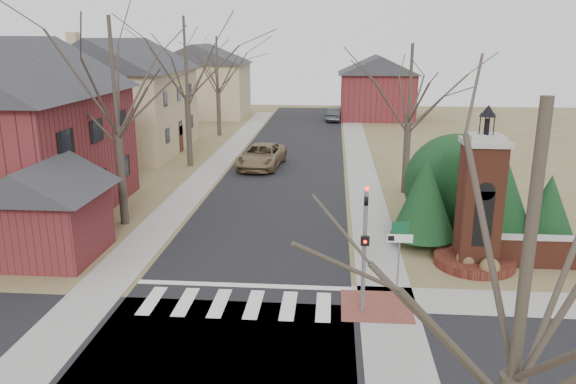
# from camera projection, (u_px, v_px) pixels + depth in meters

# --- Properties ---
(ground) EXTENTS (120.00, 120.00, 0.00)m
(ground) POSITION_uv_depth(u_px,v_px,m) (233.00, 315.00, 18.63)
(ground) COLOR brown
(ground) RESTS_ON ground
(main_street) EXTENTS (8.00, 70.00, 0.01)m
(main_street) POSITION_uv_depth(u_px,v_px,m) (287.00, 167.00, 39.77)
(main_street) COLOR black
(main_street) RESTS_ON ground
(cross_street) EXTENTS (120.00, 8.00, 0.01)m
(cross_street) POSITION_uv_depth(u_px,v_px,m) (214.00, 366.00, 15.75)
(cross_street) COLOR black
(cross_street) RESTS_ON ground
(crosswalk_zone) EXTENTS (8.00, 2.20, 0.02)m
(crosswalk_zone) POSITION_uv_depth(u_px,v_px,m) (237.00, 304.00, 19.40)
(crosswalk_zone) COLOR silver
(crosswalk_zone) RESTS_ON ground
(stop_bar) EXTENTS (8.00, 0.35, 0.02)m
(stop_bar) POSITION_uv_depth(u_px,v_px,m) (244.00, 285.00, 20.84)
(stop_bar) COLOR silver
(stop_bar) RESTS_ON ground
(sidewalk_right_main) EXTENTS (2.00, 60.00, 0.02)m
(sidewalk_right_main) POSITION_uv_depth(u_px,v_px,m) (361.00, 169.00, 39.36)
(sidewalk_right_main) COLOR gray
(sidewalk_right_main) RESTS_ON ground
(sidewalk_left) EXTENTS (2.00, 60.00, 0.02)m
(sidewalk_left) POSITION_uv_depth(u_px,v_px,m) (215.00, 166.00, 40.17)
(sidewalk_left) COLOR gray
(sidewalk_left) RESTS_ON ground
(curb_apron) EXTENTS (2.40, 2.40, 0.02)m
(curb_apron) POSITION_uv_depth(u_px,v_px,m) (376.00, 306.00, 19.21)
(curb_apron) COLOR brown
(curb_apron) RESTS_ON ground
(traffic_signal_pole) EXTENTS (0.28, 0.41, 4.50)m
(traffic_signal_pole) POSITION_uv_depth(u_px,v_px,m) (365.00, 240.00, 18.16)
(traffic_signal_pole) COLOR slate
(traffic_signal_pole) RESTS_ON ground
(sign_post) EXTENTS (0.90, 0.07, 2.75)m
(sign_post) POSITION_uv_depth(u_px,v_px,m) (399.00, 244.00, 19.58)
(sign_post) COLOR slate
(sign_post) RESTS_ON ground
(brick_gate_monument) EXTENTS (3.20, 3.20, 6.47)m
(brick_gate_monument) POSITION_uv_depth(u_px,v_px,m) (479.00, 214.00, 22.15)
(brick_gate_monument) COLOR #5F2C1C
(brick_gate_monument) RESTS_ON ground
(house_brick_left) EXTENTS (9.80, 11.80, 9.42)m
(house_brick_left) POSITION_uv_depth(u_px,v_px,m) (8.00, 125.00, 28.02)
(house_brick_left) COLOR maroon
(house_brick_left) RESTS_ON ground
(house_stucco_left) EXTENTS (9.80, 12.80, 9.28)m
(house_stucco_left) POSITION_uv_depth(u_px,v_px,m) (123.00, 94.00, 44.41)
(house_stucco_left) COLOR tan
(house_stucco_left) RESTS_ON ground
(garage_left) EXTENTS (4.80, 4.80, 4.29)m
(garage_left) POSITION_uv_depth(u_px,v_px,m) (46.00, 206.00, 23.02)
(garage_left) COLOR maroon
(garage_left) RESTS_ON ground
(house_distant_left) EXTENTS (10.80, 8.80, 8.53)m
(house_distant_left) POSITION_uv_depth(u_px,v_px,m) (202.00, 79.00, 64.55)
(house_distant_left) COLOR tan
(house_distant_left) RESTS_ON ground
(house_distant_right) EXTENTS (8.80, 8.80, 7.30)m
(house_distant_right) POSITION_uv_depth(u_px,v_px,m) (377.00, 86.00, 63.14)
(house_distant_right) COLOR maroon
(house_distant_right) RESTS_ON ground
(evergreen_near) EXTENTS (2.80, 2.80, 4.10)m
(evergreen_near) POSITION_uv_depth(u_px,v_px,m) (425.00, 196.00, 24.18)
(evergreen_near) COLOR #473D33
(evergreen_near) RESTS_ON ground
(evergreen_mid) EXTENTS (3.40, 3.40, 4.70)m
(evergreen_mid) POSITION_uv_depth(u_px,v_px,m) (496.00, 184.00, 24.99)
(evergreen_mid) COLOR #473D33
(evergreen_mid) RESTS_ON ground
(evergreen_far) EXTENTS (2.40, 2.40, 3.30)m
(evergreen_far) POSITION_uv_depth(u_px,v_px,m) (549.00, 207.00, 24.06)
(evergreen_far) COLOR #473D33
(evergreen_far) RESTS_ON ground
(evergreen_mass) EXTENTS (4.80, 4.80, 4.80)m
(evergreen_mass) POSITION_uv_depth(u_px,v_px,m) (456.00, 180.00, 26.41)
(evergreen_mass) COLOR black
(evergreen_mass) RESTS_ON ground
(bare_tree_0) EXTENTS (8.05, 8.05, 11.15)m
(bare_tree_0) POSITION_uv_depth(u_px,v_px,m) (112.00, 65.00, 25.78)
(bare_tree_0) COLOR #473D33
(bare_tree_0) RESTS_ON ground
(bare_tree_1) EXTENTS (8.40, 8.40, 11.64)m
(bare_tree_1) POSITION_uv_depth(u_px,v_px,m) (185.00, 51.00, 38.18)
(bare_tree_1) COLOR #473D33
(bare_tree_1) RESTS_ON ground
(bare_tree_2) EXTENTS (7.35, 7.35, 10.19)m
(bare_tree_2) POSITION_uv_depth(u_px,v_px,m) (217.00, 59.00, 50.98)
(bare_tree_2) COLOR #473D33
(bare_tree_2) RESTS_ON ground
(bare_tree_3) EXTENTS (7.00, 7.00, 9.70)m
(bare_tree_3) POSITION_uv_depth(u_px,v_px,m) (411.00, 78.00, 31.63)
(bare_tree_3) COLOR #473D33
(bare_tree_3) RESTS_ON ground
(bare_tree_4) EXTENTS (6.65, 6.65, 9.21)m
(bare_tree_4) POSITION_uv_depth(u_px,v_px,m) (532.00, 227.00, 7.82)
(bare_tree_4) COLOR #473D33
(bare_tree_4) RESTS_ON ground
(pickup_truck) EXTENTS (3.27, 6.12, 1.63)m
(pickup_truck) POSITION_uv_depth(u_px,v_px,m) (262.00, 156.00, 39.61)
(pickup_truck) COLOR olive
(pickup_truck) RESTS_ON ground
(distant_car) EXTENTS (2.19, 4.48, 1.41)m
(distant_car) POSITION_uv_depth(u_px,v_px,m) (336.00, 115.00, 61.57)
(distant_car) COLOR #34383C
(distant_car) RESTS_ON ground
(dry_shrub_left) EXTENTS (0.83, 0.83, 0.83)m
(dry_shrub_left) POSITION_uv_depth(u_px,v_px,m) (467.00, 259.00, 22.27)
(dry_shrub_left) COLOR brown
(dry_shrub_left) RESTS_ON ground
(dry_shrub_right) EXTENTS (0.78, 0.78, 0.78)m
(dry_shrub_right) POSITION_uv_depth(u_px,v_px,m) (490.00, 268.00, 21.50)
(dry_shrub_right) COLOR brown
(dry_shrub_right) RESTS_ON ground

